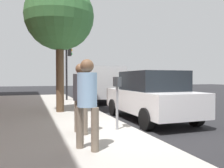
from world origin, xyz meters
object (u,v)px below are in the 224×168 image
at_px(parked_van_far, 98,82).
at_px(traffic_signal, 68,61).
at_px(parked_sedan_near, 150,96).
at_px(street_tree, 60,17).
at_px(pedestrian_at_meter, 81,92).
at_px(pedestrian_bystander, 87,97).
at_px(parking_meter, 117,92).

height_order(parked_van_far, traffic_signal, traffic_signal).
bearing_deg(parked_sedan_near, parked_van_far, -0.00).
distance_m(parked_sedan_near, street_tree, 4.83).
xyz_separation_m(pedestrian_at_meter, street_tree, (3.90, 0.05, 2.85)).
bearing_deg(parked_van_far, pedestrian_at_meter, 161.40).
relative_size(street_tree, traffic_signal, 1.47).
relative_size(pedestrian_at_meter, pedestrian_bystander, 1.00).
xyz_separation_m(pedestrian_at_meter, pedestrian_bystander, (-1.34, 0.16, 0.00)).
bearing_deg(parking_meter, street_tree, 15.41).
xyz_separation_m(pedestrian_at_meter, parked_van_far, (8.58, -2.89, 0.09)).
relative_size(parked_van_far, street_tree, 0.99).
xyz_separation_m(parked_sedan_near, traffic_signal, (7.22, 1.84, 1.68)).
xyz_separation_m(parking_meter, pedestrian_at_meter, (-0.09, 1.00, 0.00)).
relative_size(parking_meter, parked_van_far, 0.27).
bearing_deg(parking_meter, traffic_signal, -0.31).
relative_size(pedestrian_at_meter, parked_van_far, 0.33).
bearing_deg(parking_meter, parked_sedan_near, -49.80).
height_order(pedestrian_bystander, parked_van_far, parked_van_far).
relative_size(pedestrian_at_meter, street_tree, 0.33).
bearing_deg(parked_van_far, parked_sedan_near, 180.00).
distance_m(street_tree, traffic_signal, 5.33).
height_order(parked_van_far, street_tree, street_tree).
xyz_separation_m(parked_van_far, street_tree, (-4.68, 2.93, 2.77)).
bearing_deg(street_tree, traffic_signal, -12.37).
bearing_deg(street_tree, parked_sedan_near, -127.06).
height_order(parked_sedan_near, parked_van_far, parked_van_far).
distance_m(parking_meter, parked_sedan_near, 2.48).
distance_m(parking_meter, street_tree, 4.88).
bearing_deg(parking_meter, pedestrian_bystander, 140.97).
height_order(parked_sedan_near, traffic_signal, traffic_signal).
bearing_deg(pedestrian_bystander, pedestrian_at_meter, 47.41).
height_order(pedestrian_at_meter, pedestrian_bystander, pedestrian_bystander).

